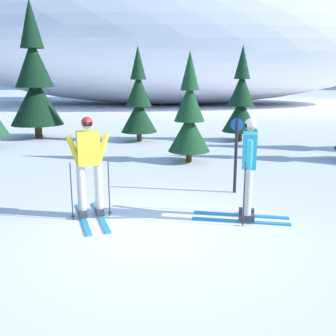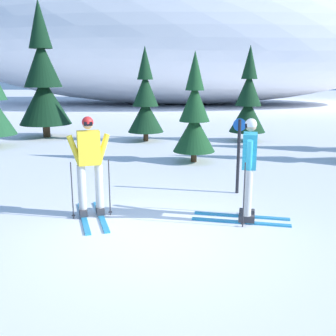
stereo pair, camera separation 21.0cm
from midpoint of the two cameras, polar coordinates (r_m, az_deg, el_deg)
ground_plane at (r=6.64m, az=-2.38°, el=-9.81°), size 120.00×120.00×0.00m
skier_yellow_jacket at (r=7.42m, az=-11.96°, el=0.33°), size 0.95×1.73×1.86m
skier_cyan_jacket at (r=7.25m, az=10.51°, el=0.07°), size 1.80×0.79×1.85m
pine_tree_left at (r=17.44m, az=-18.74°, el=11.56°), size 2.12×2.12×5.48m
pine_tree_center_left at (r=15.78m, az=-4.58°, el=9.30°), size 1.41×1.41×3.64m
pine_tree_center at (r=11.96m, az=2.55°, el=7.30°), size 1.26×1.26×3.26m
pine_tree_center_right at (r=16.07m, az=9.96°, el=9.27°), size 1.42×1.42×3.67m
snow_ridge_background at (r=35.87m, az=-0.17°, el=18.10°), size 41.16×18.39×11.24m
trail_marker_post at (r=8.92m, az=8.97°, el=2.35°), size 0.28×0.07×1.67m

